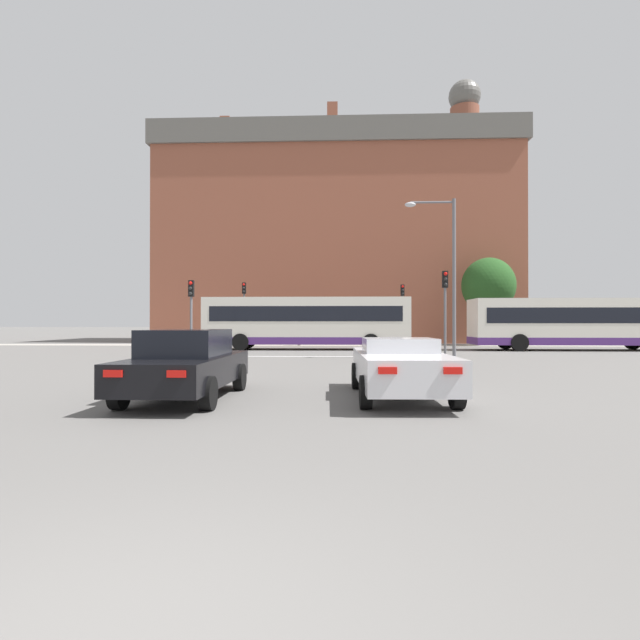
{
  "coord_description": "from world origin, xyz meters",
  "views": [
    {
      "loc": [
        1.16,
        -2.31,
        1.63
      ],
      "look_at": [
        -0.03,
        26.85,
        1.8
      ],
      "focal_mm": 28.0,
      "sensor_mm": 36.0,
      "label": 1
    }
  ],
  "objects_px": {
    "traffic_light_far_left": "(244,304)",
    "car_roadster_right": "(400,366)",
    "pedestrian_walking_east": "(299,332)",
    "traffic_light_far_right": "(403,305)",
    "car_saloon_left": "(187,364)",
    "bus_crossing_trailing": "(578,323)",
    "traffic_light_near_left": "(191,305)",
    "street_lamp_junction": "(445,261)",
    "pedestrian_waiting": "(404,331)",
    "bus_crossing_lead": "(307,322)",
    "traffic_light_near_right": "(445,299)"
  },
  "relations": [
    {
      "from": "pedestrian_walking_east",
      "to": "traffic_light_far_left",
      "type": "bearing_deg",
      "value": -68.03
    },
    {
      "from": "traffic_light_far_right",
      "to": "traffic_light_near_right",
      "type": "relative_size",
      "value": 1.06
    },
    {
      "from": "traffic_light_near_left",
      "to": "pedestrian_walking_east",
      "type": "distance_m",
      "value": 12.56
    },
    {
      "from": "pedestrian_walking_east",
      "to": "traffic_light_far_right",
      "type": "bearing_deg",
      "value": 107.19
    },
    {
      "from": "bus_crossing_trailing",
      "to": "pedestrian_walking_east",
      "type": "height_order",
      "value": "bus_crossing_trailing"
    },
    {
      "from": "street_lamp_junction",
      "to": "pedestrian_waiting",
      "type": "xyz_separation_m",
      "value": [
        -0.09,
        14.08,
        -3.44
      ]
    },
    {
      "from": "traffic_light_near_left",
      "to": "pedestrian_waiting",
      "type": "bearing_deg",
      "value": 47.13
    },
    {
      "from": "bus_crossing_lead",
      "to": "traffic_light_far_left",
      "type": "bearing_deg",
      "value": -135.77
    },
    {
      "from": "pedestrian_waiting",
      "to": "traffic_light_far_right",
      "type": "bearing_deg",
      "value": 179.7
    },
    {
      "from": "car_saloon_left",
      "to": "bus_crossing_trailing",
      "type": "distance_m",
      "value": 26.27
    },
    {
      "from": "traffic_light_far_left",
      "to": "street_lamp_junction",
      "type": "distance_m",
      "value": 17.18
    },
    {
      "from": "bus_crossing_lead",
      "to": "traffic_light_far_right",
      "type": "xyz_separation_m",
      "value": [
        6.51,
        5.27,
        1.22
      ]
    },
    {
      "from": "traffic_light_far_right",
      "to": "traffic_light_near_left",
      "type": "distance_m",
      "value": 16.56
    },
    {
      "from": "car_roadster_right",
      "to": "traffic_light_far_right",
      "type": "relative_size",
      "value": 1.1
    },
    {
      "from": "bus_crossing_lead",
      "to": "pedestrian_waiting",
      "type": "xyz_separation_m",
      "value": [
        6.79,
        6.57,
        -0.66
      ]
    },
    {
      "from": "traffic_light_far_right",
      "to": "pedestrian_waiting",
      "type": "xyz_separation_m",
      "value": [
        0.28,
        1.3,
        -1.88
      ]
    },
    {
      "from": "traffic_light_far_left",
      "to": "pedestrian_walking_east",
      "type": "distance_m",
      "value": 4.44
    },
    {
      "from": "car_saloon_left",
      "to": "traffic_light_near_right",
      "type": "height_order",
      "value": "traffic_light_near_right"
    },
    {
      "from": "traffic_light_far_left",
      "to": "pedestrian_waiting",
      "type": "height_order",
      "value": "traffic_light_far_left"
    },
    {
      "from": "car_roadster_right",
      "to": "street_lamp_junction",
      "type": "xyz_separation_m",
      "value": [
        3.51,
        12.07,
        3.8
      ]
    },
    {
      "from": "bus_crossing_lead",
      "to": "traffic_light_far_left",
      "type": "relative_size",
      "value": 2.75
    },
    {
      "from": "car_saloon_left",
      "to": "street_lamp_junction",
      "type": "xyz_separation_m",
      "value": [
        8.1,
        12.46,
        3.73
      ]
    },
    {
      "from": "traffic_light_near_left",
      "to": "street_lamp_junction",
      "type": "xyz_separation_m",
      "value": [
        12.12,
        -1.12,
        1.96
      ]
    },
    {
      "from": "bus_crossing_trailing",
      "to": "traffic_light_near_left",
      "type": "height_order",
      "value": "traffic_light_near_left"
    },
    {
      "from": "bus_crossing_trailing",
      "to": "street_lamp_junction",
      "type": "height_order",
      "value": "street_lamp_junction"
    },
    {
      "from": "car_roadster_right",
      "to": "traffic_light_near_left",
      "type": "relative_size",
      "value": 1.29
    },
    {
      "from": "car_roadster_right",
      "to": "pedestrian_walking_east",
      "type": "height_order",
      "value": "pedestrian_walking_east"
    },
    {
      "from": "car_roadster_right",
      "to": "bus_crossing_trailing",
      "type": "relative_size",
      "value": 0.38
    },
    {
      "from": "car_roadster_right",
      "to": "pedestrian_waiting",
      "type": "distance_m",
      "value": 26.38
    },
    {
      "from": "car_saloon_left",
      "to": "traffic_light_near_left",
      "type": "relative_size",
      "value": 1.23
    },
    {
      "from": "car_roadster_right",
      "to": "traffic_light_far_left",
      "type": "relative_size",
      "value": 1.06
    },
    {
      "from": "bus_crossing_trailing",
      "to": "traffic_light_near_right",
      "type": "bearing_deg",
      "value": -55.9
    },
    {
      "from": "street_lamp_junction",
      "to": "pedestrian_waiting",
      "type": "height_order",
      "value": "street_lamp_junction"
    },
    {
      "from": "bus_crossing_trailing",
      "to": "pedestrian_waiting",
      "type": "xyz_separation_m",
      "value": [
        -9.39,
        6.89,
        -0.59
      ]
    },
    {
      "from": "car_roadster_right",
      "to": "bus_crossing_lead",
      "type": "relative_size",
      "value": 0.39
    },
    {
      "from": "bus_crossing_lead",
      "to": "traffic_light_near_left",
      "type": "distance_m",
      "value": 8.3
    },
    {
      "from": "car_roadster_right",
      "to": "bus_crossing_lead",
      "type": "height_order",
      "value": "bus_crossing_lead"
    },
    {
      "from": "traffic_light_far_right",
      "to": "pedestrian_waiting",
      "type": "distance_m",
      "value": 2.3
    },
    {
      "from": "bus_crossing_trailing",
      "to": "pedestrian_waiting",
      "type": "distance_m",
      "value": 11.66
    },
    {
      "from": "traffic_light_far_right",
      "to": "traffic_light_near_right",
      "type": "distance_m",
      "value": 11.77
    },
    {
      "from": "car_saloon_left",
      "to": "traffic_light_near_right",
      "type": "distance_m",
      "value": 15.97
    },
    {
      "from": "car_roadster_right",
      "to": "traffic_light_near_left",
      "type": "bearing_deg",
      "value": 121.62
    },
    {
      "from": "bus_crossing_trailing",
      "to": "traffic_light_far_right",
      "type": "bearing_deg",
      "value": -120.01
    },
    {
      "from": "pedestrian_waiting",
      "to": "traffic_light_far_left",
      "type": "bearing_deg",
      "value": 109.68
    },
    {
      "from": "street_lamp_junction",
      "to": "traffic_light_far_right",
      "type": "bearing_deg",
      "value": 91.64
    },
    {
      "from": "traffic_light_far_right",
      "to": "pedestrian_walking_east",
      "type": "relative_size",
      "value": 2.54
    },
    {
      "from": "traffic_light_far_right",
      "to": "car_roadster_right",
      "type": "bearing_deg",
      "value": -97.21
    },
    {
      "from": "traffic_light_far_left",
      "to": "car_roadster_right",
      "type": "bearing_deg",
      "value": -71.51
    },
    {
      "from": "traffic_light_near_left",
      "to": "bus_crossing_lead",
      "type": "bearing_deg",
      "value": 50.65
    },
    {
      "from": "bus_crossing_trailing",
      "to": "traffic_light_far_right",
      "type": "height_order",
      "value": "traffic_light_far_right"
    }
  ]
}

